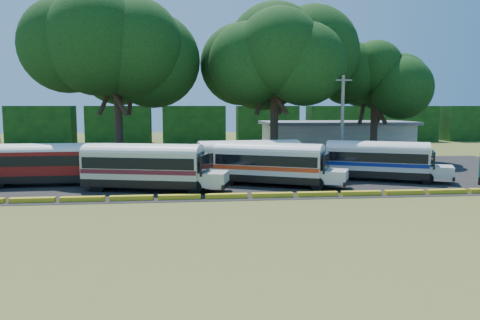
{
  "coord_description": "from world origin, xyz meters",
  "views": [
    {
      "loc": [
        -0.83,
        -28.56,
        5.88
      ],
      "look_at": [
        2.93,
        6.0,
        1.9
      ],
      "focal_mm": 35.0,
      "sensor_mm": 36.0,
      "label": 1
    }
  ],
  "objects": [
    {
      "name": "bus_cream_west",
      "position": [
        -3.85,
        4.37,
        1.88
      ],
      "size": [
        10.4,
        4.94,
        3.32
      ],
      "rotation": [
        0.0,
        0.0,
        -0.25
      ],
      "color": "black",
      "rests_on": "ground"
    },
    {
      "name": "tree_east",
      "position": [
        19.5,
        21.29,
        9.0
      ],
      "size": [
        8.55,
        8.55,
        12.2
      ],
      "color": "#38241C",
      "rests_on": "ground"
    },
    {
      "name": "bus_cream_east",
      "position": [
        4.06,
        7.99,
        1.83
      ],
      "size": [
        10.07,
        3.51,
        3.24
      ],
      "rotation": [
        0.0,
        0.0,
        0.11
      ],
      "color": "black",
      "rests_on": "ground"
    },
    {
      "name": "tree_west",
      "position": [
        -7.61,
        17.74,
        11.3
      ],
      "size": [
        12.33,
        12.33,
        15.86
      ],
      "color": "#38241C",
      "rests_on": "ground"
    },
    {
      "name": "terminal_building",
      "position": [
        18.0,
        30.0,
        2.03
      ],
      "size": [
        19.0,
        9.0,
        4.0
      ],
      "color": "silver",
      "rests_on": "ground"
    },
    {
      "name": "bus_white_red",
      "position": [
        5.25,
        5.5,
        1.82
      ],
      "size": [
        9.87,
        6.29,
        3.21
      ],
      "rotation": [
        0.0,
        0.0,
        -0.44
      ],
      "color": "black",
      "rests_on": "ground"
    },
    {
      "name": "utility_pole",
      "position": [
        12.73,
        11.91,
        4.43
      ],
      "size": [
        1.6,
        0.3,
        8.63
      ],
      "color": "gray",
      "rests_on": "ground"
    },
    {
      "name": "ground",
      "position": [
        0.0,
        0.0,
        0.0
      ],
      "size": [
        160.0,
        160.0,
        0.0
      ],
      "primitive_type": "plane",
      "color": "#47531B",
      "rests_on": "ground"
    },
    {
      "name": "tree_center",
      "position": [
        7.63,
        17.67,
        11.38
      ],
      "size": [
        12.73,
        12.73,
        16.08
      ],
      "color": "#38241C",
      "rests_on": "ground"
    },
    {
      "name": "treeline_backdrop",
      "position": [
        0.0,
        48.0,
        3.0
      ],
      "size": [
        130.0,
        4.0,
        6.0
      ],
      "color": "black",
      "rests_on": "ground"
    },
    {
      "name": "curb",
      "position": [
        -0.0,
        1.0,
        0.15
      ],
      "size": [
        53.7,
        0.45,
        0.3
      ],
      "color": "gold",
      "rests_on": "ground"
    },
    {
      "name": "bus_red",
      "position": [
        -11.59,
        7.44,
        1.81
      ],
      "size": [
        9.71,
        2.78,
        3.16
      ],
      "rotation": [
        0.0,
        0.0,
        0.04
      ],
      "color": "black",
      "rests_on": "ground"
    },
    {
      "name": "bus_white_blue",
      "position": [
        14.22,
        6.97,
        1.78
      ],
      "size": [
        9.69,
        6.16,
        3.15
      ],
      "rotation": [
        0.0,
        0.0,
        -0.43
      ],
      "color": "black",
      "rests_on": "ground"
    },
    {
      "name": "asphalt_strip",
      "position": [
        1.0,
        12.0,
        0.01
      ],
      "size": [
        64.0,
        24.0,
        0.02
      ],
      "primitive_type": "cube",
      "color": "black",
      "rests_on": "ground"
    }
  ]
}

